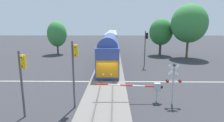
# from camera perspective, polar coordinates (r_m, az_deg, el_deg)

# --- Properties ---
(ground_plane) EXTENTS (220.00, 220.00, 0.00)m
(ground_plane) POSITION_cam_1_polar(r_m,az_deg,el_deg) (23.03, -1.47, -6.50)
(ground_plane) COLOR #333338
(road_centre_stripe) EXTENTS (44.00, 0.20, 0.01)m
(road_centre_stripe) POSITION_cam_1_polar(r_m,az_deg,el_deg) (23.02, -1.47, -6.49)
(road_centre_stripe) COLOR beige
(road_centre_stripe) RESTS_ON ground
(railway_track) EXTENTS (4.40, 80.00, 0.32)m
(railway_track) POSITION_cam_1_polar(r_m,az_deg,el_deg) (23.00, -1.47, -6.27)
(railway_track) COLOR slate
(railway_track) RESTS_ON ground
(commuter_train) EXTENTS (3.04, 64.90, 5.16)m
(commuter_train) POSITION_cam_1_polar(r_m,az_deg,el_deg) (52.22, -0.17, 6.44)
(commuter_train) COLOR #384C93
(commuter_train) RESTS_ON railway_track
(crossing_gate_near) EXTENTS (6.25, 0.40, 1.80)m
(crossing_gate_near) POSITION_cam_1_polar(r_m,az_deg,el_deg) (17.08, 11.59, -8.04)
(crossing_gate_near) COLOR #B7B7BC
(crossing_gate_near) RESTS_ON ground
(crossing_signal_mast) EXTENTS (1.36, 0.44, 3.75)m
(crossing_signal_mast) POSITION_cam_1_polar(r_m,az_deg,el_deg) (16.84, 18.82, -5.59)
(crossing_signal_mast) COLOR #B2B2B7
(crossing_signal_mast) RESTS_ON ground
(traffic_signal_near_left) EXTENTS (0.53, 0.38, 5.17)m
(traffic_signal_near_left) POSITION_cam_1_polar(r_m,az_deg,el_deg) (14.93, -26.43, -3.60)
(traffic_signal_near_left) COLOR #4C4C51
(traffic_signal_near_left) RESTS_ON ground
(traffic_signal_median) EXTENTS (0.53, 0.38, 5.74)m
(traffic_signal_median) POSITION_cam_1_polar(r_m,az_deg,el_deg) (15.19, -11.75, -0.98)
(traffic_signal_median) COLOR #4C4C51
(traffic_signal_median) RESTS_ON ground
(traffic_signal_far_side) EXTENTS (0.53, 0.38, 6.10)m
(traffic_signal_far_side) POSITION_cam_1_polar(r_m,az_deg,el_deg) (30.94, 10.62, 5.54)
(traffic_signal_far_side) COLOR #4C4C51
(traffic_signal_far_side) RESTS_ON ground
(maple_right_background) EXTENTS (7.46, 7.46, 11.46)m
(maple_right_background) POSITION_cam_1_polar(r_m,az_deg,el_deg) (42.27, 23.14, 10.81)
(maple_right_background) COLOR brown
(maple_right_background) RESTS_ON ground
(pine_left_background) EXTENTS (4.63, 4.63, 8.07)m
(pine_left_background) POSITION_cam_1_polar(r_m,az_deg,el_deg) (46.34, -16.96, 8.15)
(pine_left_background) COLOR #4C3828
(pine_left_background) RESTS_ON ground
(oak_far_right) EXTENTS (5.39, 5.39, 8.60)m
(oak_far_right) POSITION_cam_1_polar(r_m,az_deg,el_deg) (44.46, 15.17, 8.81)
(oak_far_right) COLOR #4C3828
(oak_far_right) RESTS_ON ground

